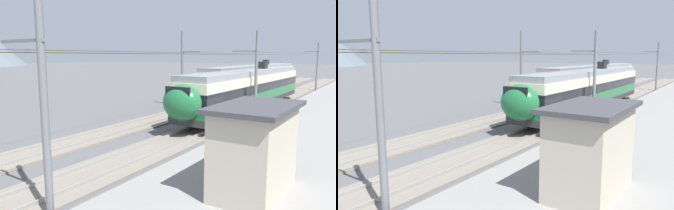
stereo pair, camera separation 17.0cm
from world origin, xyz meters
TOP-DOWN VIEW (x-y plane):
  - ground_plane at (0.00, 0.00)m, footprint 400.00×400.00m
  - platform_slab at (0.00, -5.42)m, footprint 120.00×8.48m
  - track_near at (0.00, 1.13)m, footprint 120.00×3.00m
  - track_far at (0.00, 5.77)m, footprint 120.00×3.00m
  - train_near_platform at (9.64, 1.13)m, footprint 24.23×2.84m
  - train_far_track at (24.68, 5.77)m, footprint 30.42×2.95m
  - catenary_mast_west at (-12.50, -0.58)m, footprint 46.81×2.14m
  - catenary_mast_mid at (6.24, -0.56)m, footprint 46.81×2.14m
  - catenary_mast_east at (32.99, -0.56)m, footprint 46.81×2.14m
  - catenary_mast_far_side at (8.87, 7.47)m, footprint 46.81×2.14m
  - platform_sign at (-2.26, -2.66)m, footprint 0.70×0.08m
  - passenger_walking at (-5.09, -3.10)m, footprint 0.53×0.22m
  - handbag_beside_passenger at (-4.30, -3.29)m, footprint 0.32×0.18m
  - potted_plant_platform_edge at (-2.82, -2.62)m, footprint 0.59×0.59m
  - potted_plant_by_shelter at (1.52, -1.90)m, footprint 0.56×0.56m
  - platform_shelter at (-7.60, -5.46)m, footprint 4.14×2.39m

SIDE VIEW (x-z plane):
  - ground_plane at x=0.00m, z-range 0.00..0.00m
  - track_near at x=0.00m, z-range -0.07..0.21m
  - track_far at x=0.00m, z-range -0.07..0.21m
  - platform_slab at x=0.00m, z-range 0.00..0.37m
  - handbag_beside_passenger at x=-4.30m, z-range 0.31..0.74m
  - potted_plant_by_shelter at x=1.52m, z-range 0.42..1.21m
  - potted_plant_platform_edge at x=-2.82m, z-range 0.43..1.26m
  - passenger_walking at x=-5.09m, z-range 0.46..2.15m
  - platform_shelter at x=-7.60m, z-range 0.39..3.50m
  - platform_sign at x=-2.26m, z-range 0.92..3.30m
  - train_near_platform at x=9.64m, z-range 0.09..4.36m
  - train_far_track at x=24.68m, z-range 0.09..4.36m
  - catenary_mast_mid at x=6.24m, z-range 0.20..7.21m
  - catenary_mast_east at x=32.99m, z-range 0.22..7.23m
  - catenary_mast_far_side at x=8.87m, z-range 0.16..7.67m
  - catenary_mast_west at x=-12.50m, z-range 0.11..8.53m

